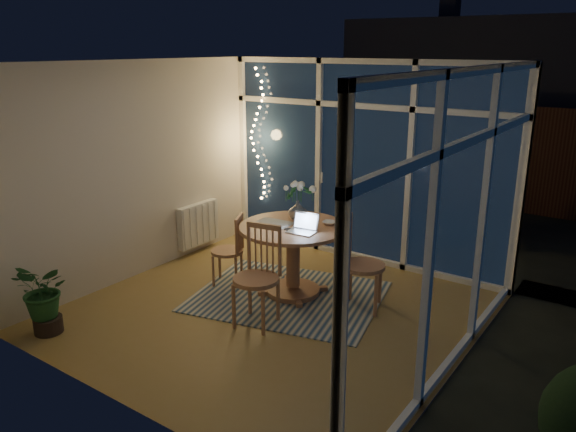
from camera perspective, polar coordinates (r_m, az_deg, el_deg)
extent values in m
plane|color=olive|center=(6.14, -1.57, -9.68)|extent=(4.00, 4.00, 0.00)
plane|color=silver|center=(5.49, -1.79, 15.38)|extent=(4.00, 4.00, 0.00)
cube|color=silver|center=(7.33, 7.75, 5.39)|extent=(4.00, 0.04, 2.60)
cube|color=silver|center=(4.32, -17.78, -3.51)|extent=(4.00, 0.04, 2.60)
cube|color=silver|center=(7.03, -14.90, 4.46)|extent=(0.04, 4.00, 2.60)
cube|color=silver|center=(4.80, 17.84, -1.47)|extent=(0.04, 4.00, 2.60)
cube|color=white|center=(7.30, 7.61, 5.34)|extent=(4.00, 0.10, 2.60)
cube|color=white|center=(4.81, 17.39, -1.39)|extent=(0.10, 4.00, 2.60)
cube|color=white|center=(7.80, -9.11, -0.81)|extent=(0.10, 0.70, 0.58)
cube|color=black|center=(10.19, 17.82, 0.10)|extent=(12.00, 6.00, 0.10)
cube|color=#331812|center=(10.59, 16.55, 6.18)|extent=(11.00, 0.08, 1.80)
cube|color=#31333B|center=(13.25, 22.68, 13.30)|extent=(7.00, 3.00, 2.20)
sphere|color=#183216|center=(9.10, 7.18, 2.16)|extent=(0.90, 0.90, 0.90)
cube|color=beige|center=(6.47, 0.00, -8.14)|extent=(2.37, 2.07, 0.01)
cylinder|color=#9E6447|center=(6.39, 0.52, -4.52)|extent=(1.46, 1.46, 0.82)
cube|color=#9E6447|center=(6.69, -6.22, -3.40)|extent=(0.54, 0.54, 0.87)
cube|color=#9E6447|center=(6.05, 7.69, -4.81)|extent=(0.61, 0.61, 1.04)
cube|color=#9E6447|center=(5.66, -3.30, -6.21)|extent=(0.56, 0.56, 1.05)
imported|color=silver|center=(6.46, 0.99, 0.56)|extent=(0.24, 0.24, 0.21)
imported|color=white|center=(6.31, 4.20, -0.69)|extent=(0.18, 0.18, 0.04)
cube|color=beige|center=(6.31, -1.35, -0.76)|extent=(0.38, 0.29, 0.01)
cube|color=black|center=(6.11, 0.17, -1.36)|extent=(0.13, 0.10, 0.01)
imported|color=#1B4B23|center=(6.06, -23.49, -7.58)|extent=(0.56, 0.49, 0.76)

